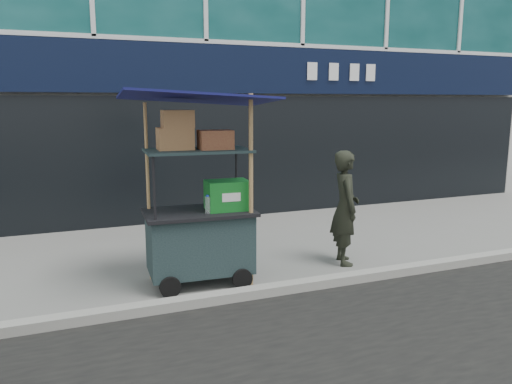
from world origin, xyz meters
name	(u,v)px	position (x,y,z in m)	size (l,w,h in m)	color
ground	(295,285)	(0.00, 0.00, 0.00)	(80.00, 80.00, 0.00)	slate
curb	(302,285)	(0.00, -0.20, 0.06)	(80.00, 0.18, 0.12)	gray
vendor_cart	(201,217)	(-1.08, 0.52, 0.86)	(1.87, 1.37, 2.45)	black
vendor_man	(345,208)	(1.04, 0.54, 0.81)	(0.59, 0.39, 1.63)	black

